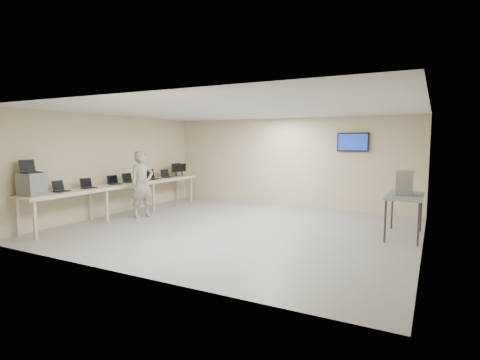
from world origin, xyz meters
The scene contains 15 objects.
room centered at (0.03, 0.06, 1.41)m, with size 8.01×7.01×2.81m.
workbench centered at (-3.59, 0.00, 0.83)m, with size 0.76×6.00×0.90m.
equipment_box centered at (-3.65, -2.64, 1.15)m, with size 0.41×0.47×0.49m, color slate.
laptop_on_box centered at (-3.71, -2.64, 1.47)m, with size 0.31×0.38×0.29m.
laptop_0 centered at (-3.65, -1.96, 0.97)m, with size 0.30×0.35×0.26m.
laptop_1 centered at (-3.60, -1.21, 0.97)m, with size 0.31×0.36×0.25m.
laptop_2 centered at (-3.66, -0.28, 0.96)m, with size 0.35×0.37×0.25m.
laptop_3 centered at (-3.65, 0.26, 0.97)m, with size 0.32×0.37×0.27m.
laptop_4 centered at (-3.63, 1.25, 0.98)m, with size 0.35×0.42×0.31m.
laptop_5 centered at (-3.63, 1.94, 0.97)m, with size 0.34×0.38×0.26m.
monitor_near centered at (-3.60, 2.43, 1.16)m, with size 0.20×0.44×0.44m.
monitor_far centered at (-3.60, 2.75, 1.15)m, with size 0.18×0.41×0.41m.
soldier centered at (-2.90, 0.00, 0.92)m, with size 0.67×0.44×1.83m, color gray.
side_table centered at (3.60, 1.04, 0.85)m, with size 0.72×1.54×0.93m.
storage_bins centered at (3.58, 1.04, 1.19)m, with size 0.33×0.37×0.52m.
Camera 1 is at (4.15, -7.72, 2.09)m, focal length 28.00 mm.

